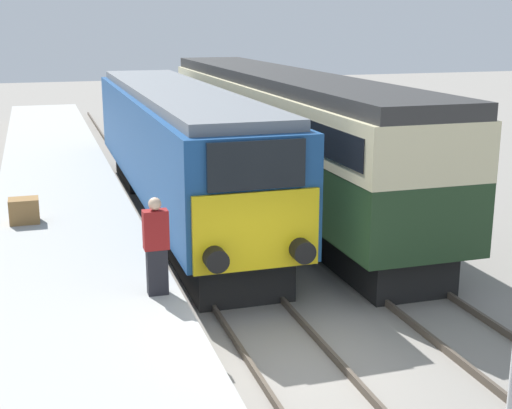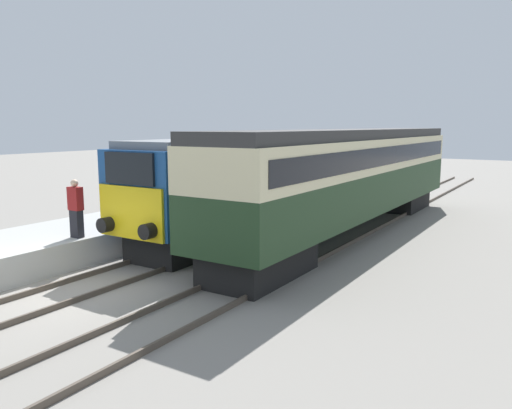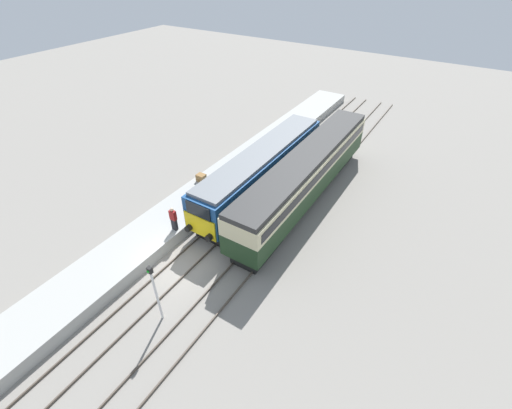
% 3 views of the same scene
% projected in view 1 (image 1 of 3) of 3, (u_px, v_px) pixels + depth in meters
% --- Properties ---
extents(ground_plane, '(120.00, 120.00, 0.00)m').
position_uv_depth(ground_plane, '(299.00, 373.00, 11.68)').
color(ground_plane, gray).
extents(platform_left, '(3.50, 50.00, 0.87)m').
position_uv_depth(platform_left, '(66.00, 231.00, 18.02)').
color(platform_left, '#A8A8A3').
rests_on(platform_left, ground_plane).
extents(rails_near_track, '(1.51, 60.00, 0.14)m').
position_uv_depth(rails_near_track, '(222.00, 270.00, 16.28)').
color(rails_near_track, '#4C4238').
rests_on(rails_near_track, ground_plane).
extents(rails_far_track, '(1.50, 60.00, 0.14)m').
position_uv_depth(rails_far_track, '(358.00, 256.00, 17.26)').
color(rails_far_track, '#4C4238').
rests_on(rails_far_track, ground_plane).
extents(locomotive, '(2.70, 15.76, 3.78)m').
position_uv_depth(locomotive, '(177.00, 145.00, 20.42)').
color(locomotive, black).
rests_on(locomotive, ground_plane).
extents(passenger_carriage, '(2.75, 18.28, 4.09)m').
position_uv_depth(passenger_carriage, '(280.00, 125.00, 22.08)').
color(passenger_carriage, black).
rests_on(passenger_carriage, ground_plane).
extents(person_on_platform, '(0.44, 0.26, 1.78)m').
position_uv_depth(person_on_platform, '(156.00, 246.00, 12.54)').
color(person_on_platform, black).
rests_on(person_on_platform, platform_left).
extents(luggage_crate, '(0.70, 0.56, 0.60)m').
position_uv_depth(luggage_crate, '(24.00, 211.00, 17.16)').
color(luggage_crate, olive).
rests_on(luggage_crate, platform_left).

